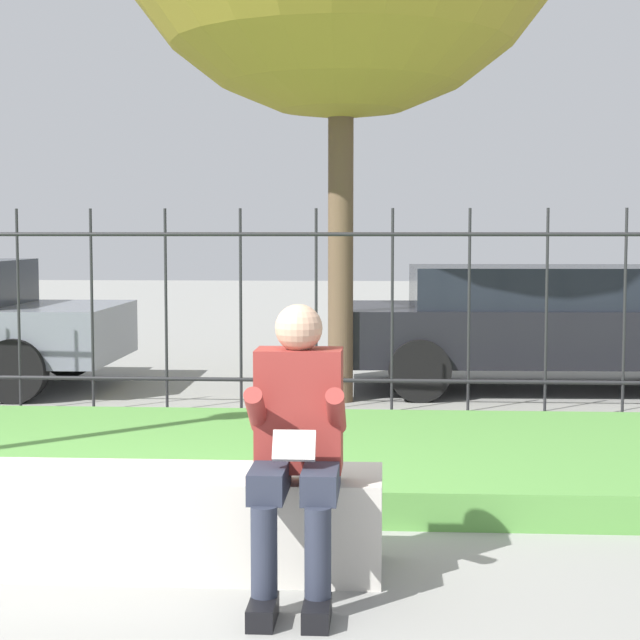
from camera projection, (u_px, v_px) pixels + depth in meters
The scene contains 6 objects.
ground_plane at pixel (63, 567), 5.05m from camera, with size 60.00×60.00×0.00m, color gray.
stone_bench at pixel (73, 524), 5.03m from camera, with size 2.91×0.53×0.46m.
person_seated_reader at pixel (297, 437), 4.62m from camera, with size 0.42×0.73×1.26m.
grass_berm at pixel (155, 456), 7.06m from camera, with size 10.77×2.66×0.21m.
iron_fence at pixel (203, 311), 8.86m from camera, with size 8.77×0.03×1.77m.
car_parked_right at pixel (549, 323), 10.72m from camera, with size 4.53×1.99×1.24m.
Camera 1 is at (1.53, -4.85, 1.58)m, focal length 60.00 mm.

